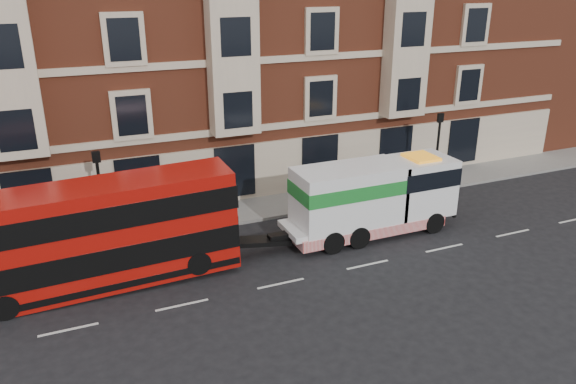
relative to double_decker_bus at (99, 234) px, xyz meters
name	(u,v)px	position (x,y,z in m)	size (l,w,h in m)	color
ground	(281,284)	(6.44, -2.64, -2.25)	(120.00, 120.00, 0.00)	black
sidewalk	(225,213)	(6.44, 4.86, -2.17)	(90.00, 3.00, 0.15)	slate
victorian_terrace	(188,2)	(6.94, 12.36, 7.82)	(45.00, 12.00, 20.40)	brown
lamp_post_west	(101,191)	(0.44, 3.56, 0.43)	(0.35, 0.15, 4.35)	black
lamp_post_east	(438,146)	(18.44, 3.56, 0.43)	(0.35, 0.15, 4.35)	black
double_decker_bus	(99,234)	(0.00, 0.00, 0.00)	(10.48, 2.40, 4.24)	#B00F09
tow_truck	(371,198)	(12.05, 0.00, -0.39)	(8.39, 2.48, 3.50)	white
pedestrian	(92,215)	(0.02, 4.88, -1.16)	(0.68, 0.45, 1.87)	#192732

